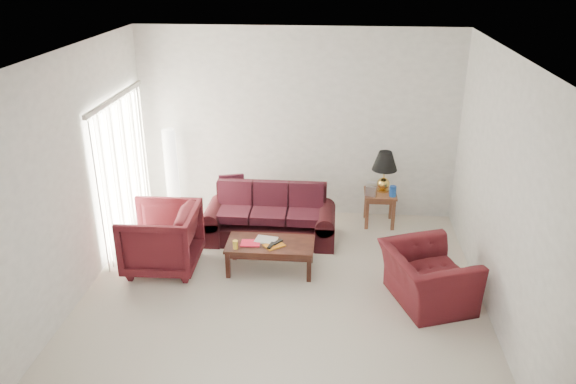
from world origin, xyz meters
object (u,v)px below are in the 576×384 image
at_px(sofa, 270,215).
at_px(armchair_right, 427,277).
at_px(coffee_table, 270,256).
at_px(armchair_left, 161,238).
at_px(floor_lamp, 172,173).
at_px(end_table, 379,208).

bearing_deg(sofa, armchair_right, -32.20).
bearing_deg(sofa, coffee_table, -80.20).
height_order(armchair_left, coffee_table, armchair_left).
bearing_deg(sofa, floor_lamp, 158.84).
xyz_separation_m(sofa, end_table, (1.67, 0.67, -0.13)).
relative_size(armchair_left, armchair_right, 0.92).
distance_m(sofa, armchair_right, 2.57).
height_order(end_table, coffee_table, end_table).
height_order(sofa, floor_lamp, floor_lamp).
bearing_deg(floor_lamp, armchair_left, -79.50).
xyz_separation_m(armchair_left, armchair_right, (3.47, -0.51, -0.10)).
height_order(end_table, floor_lamp, floor_lamp).
distance_m(sofa, armchair_left, 1.65).
bearing_deg(armchair_left, sofa, 123.67).
bearing_deg(armchair_right, floor_lamp, 39.90).
bearing_deg(coffee_table, armchair_right, -28.86).
bearing_deg(armchair_left, coffee_table, 91.04).
relative_size(armchair_right, coffee_table, 0.91).
height_order(floor_lamp, coffee_table, floor_lamp).
bearing_deg(armchair_left, end_table, 116.89).
bearing_deg(end_table, armchair_right, -78.09).
height_order(end_table, armchair_right, armchair_right).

